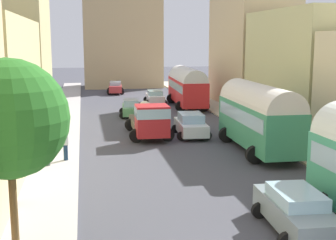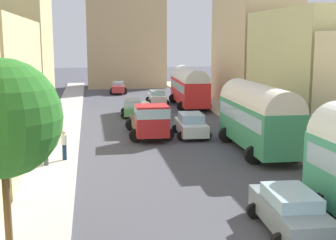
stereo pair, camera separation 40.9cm
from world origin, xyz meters
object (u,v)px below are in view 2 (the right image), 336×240
at_px(car_2, 290,211).
at_px(car_4, 157,97).
at_px(car_1, 118,87).
at_px(car_3, 191,125).
at_px(pedestrian_1, 64,144).
at_px(car_0, 133,108).
at_px(parked_bus_1, 258,115).
at_px(cargo_truck_0, 149,119).
at_px(pedestrian_2, 46,149).
at_px(parked_bus_2, 189,85).

height_order(car_2, car_4, car_2).
height_order(car_1, car_3, car_3).
xyz_separation_m(car_2, pedestrian_1, (-8.28, 10.97, 0.22)).
height_order(car_0, car_2, car_2).
bearing_deg(car_2, car_1, 94.24).
relative_size(parked_bus_1, car_4, 2.07).
relative_size(cargo_truck_0, car_3, 1.53).
distance_m(car_4, pedestrian_1, 24.18).
distance_m(car_0, car_3, 9.76).
height_order(car_2, pedestrian_2, pedestrian_2).
height_order(car_1, car_2, car_2).
xyz_separation_m(cargo_truck_0, car_1, (-0.42, 27.23, -0.53)).
height_order(parked_bus_2, car_0, parked_bus_2).
distance_m(car_1, pedestrian_2, 34.26).
relative_size(car_0, pedestrian_2, 2.27).
xyz_separation_m(parked_bus_1, cargo_truck_0, (-5.92, 4.98, -0.96)).
distance_m(parked_bus_1, car_3, 6.04).
relative_size(car_2, car_4, 1.06).
bearing_deg(parked_bus_1, car_2, -105.08).
relative_size(parked_bus_1, car_3, 1.99).
bearing_deg(pedestrian_2, car_0, 68.95).
distance_m(car_3, pedestrian_2, 11.41).
relative_size(parked_bus_2, car_1, 2.18).
bearing_deg(car_0, car_1, 90.40).
distance_m(parked_bus_1, pedestrian_2, 12.45).
height_order(cargo_truck_0, car_1, cargo_truck_0).
bearing_deg(cargo_truck_0, car_1, 90.89).
height_order(parked_bus_1, pedestrian_2, parked_bus_1).
relative_size(cargo_truck_0, car_1, 1.50).
bearing_deg(car_0, car_4, 66.81).
relative_size(car_2, car_3, 1.02).
relative_size(parked_bus_1, parked_bus_2, 0.90).
height_order(car_3, car_4, car_3).
distance_m(parked_bus_1, car_1, 32.87).
bearing_deg(car_1, car_2, -85.76).
distance_m(car_0, pedestrian_2, 16.91).
xyz_separation_m(parked_bus_1, car_3, (-2.97, 5.06, -1.46)).
bearing_deg(car_4, pedestrian_2, -111.76).
height_order(car_4, pedestrian_2, pedestrian_2).
bearing_deg(car_4, pedestrian_1, -110.63).
bearing_deg(car_1, car_0, -89.60).
height_order(car_0, car_1, car_1).
relative_size(parked_bus_1, car_2, 1.95).
relative_size(car_3, car_4, 1.04).
xyz_separation_m(car_0, car_3, (3.25, -9.20, 0.06)).
xyz_separation_m(parked_bus_1, car_1, (-6.34, 32.22, -1.49)).
relative_size(car_3, pedestrian_2, 2.50).
bearing_deg(car_4, parked_bus_2, -47.22).
height_order(parked_bus_2, pedestrian_2, parked_bus_2).
distance_m(parked_bus_2, pedestrian_2, 23.98).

